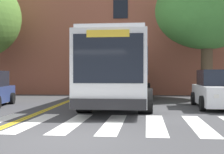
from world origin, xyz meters
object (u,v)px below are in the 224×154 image
at_px(city_bus, 122,70).
at_px(car_teal_behind_bus, 136,83).
at_px(street_tree_curbside_large, 207,11).
at_px(car_white_far_lane, 219,91).

distance_m(city_bus, car_teal_behind_bus, 8.62).
distance_m(city_bus, street_tree_curbside_large, 7.14).
bearing_deg(car_teal_behind_bus, car_white_far_lane, -68.98).
height_order(city_bus, car_teal_behind_bus, city_bus).
distance_m(city_bus, car_white_far_lane, 4.91).
bearing_deg(car_white_far_lane, city_bus, 161.91).
xyz_separation_m(car_teal_behind_bus, street_tree_curbside_large, (4.38, -5.17, 4.61)).
relative_size(city_bus, street_tree_curbside_large, 1.48).
bearing_deg(city_bus, car_white_far_lane, -18.09).
height_order(city_bus, car_white_far_lane, city_bus).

